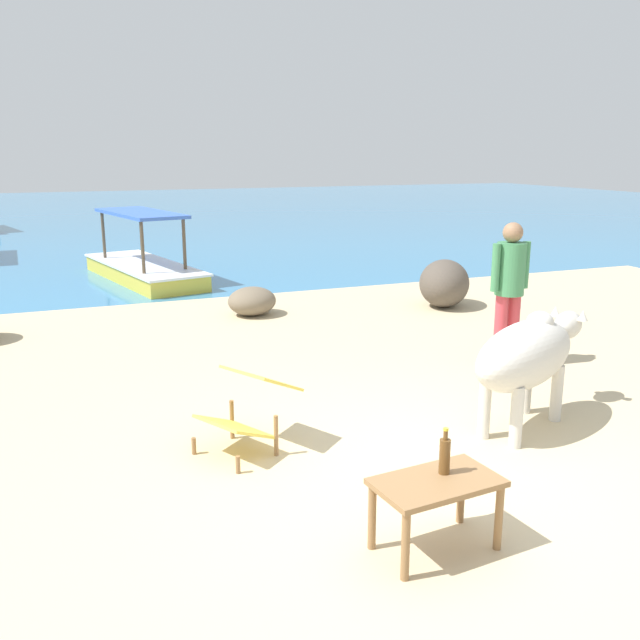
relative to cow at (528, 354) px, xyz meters
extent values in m
cube|color=#CCB78E|center=(-1.37, -0.59, -0.69)|extent=(18.00, 14.00, 0.04)
cube|color=teal|center=(-1.37, 21.41, -0.71)|extent=(60.00, 36.00, 0.03)
cylinder|color=beige|center=(0.24, 0.28, -0.41)|extent=(0.10, 0.10, 0.52)
cylinder|color=beige|center=(0.37, 0.02, -0.41)|extent=(0.10, 0.10, 0.52)
cylinder|color=beige|center=(-0.46, -0.07, -0.41)|extent=(0.10, 0.10, 0.52)
cylinder|color=beige|center=(-0.33, -0.33, -0.41)|extent=(0.10, 0.10, 0.52)
ellipsoid|color=beige|center=(-0.04, -0.02, 0.01)|extent=(1.51, 1.11, 0.57)
ellipsoid|color=beige|center=(0.74, 0.37, 0.10)|extent=(0.44, 0.37, 0.27)
cone|color=beige|center=(0.68, 0.49, 0.22)|extent=(0.13, 0.13, 0.09)
cone|color=beige|center=(0.80, 0.25, 0.22)|extent=(0.13, 0.13, 0.09)
ellipsoid|color=beige|center=(0.18, 0.09, 0.25)|extent=(0.34, 0.32, 0.19)
cube|color=olive|center=(-1.72, -1.38, -0.23)|extent=(0.80, 0.51, 0.04)
cylinder|color=olive|center=(-1.40, -1.17, -0.46)|extent=(0.05, 0.05, 0.42)
cylinder|color=olive|center=(-1.36, -1.53, -0.46)|extent=(0.05, 0.05, 0.42)
cylinder|color=olive|center=(-2.07, -1.24, -0.46)|extent=(0.05, 0.05, 0.42)
cylinder|color=olive|center=(-2.04, -1.59, -0.46)|extent=(0.05, 0.05, 0.42)
cylinder|color=brown|center=(-1.63, -1.32, -0.10)|extent=(0.07, 0.07, 0.22)
cylinder|color=brown|center=(-1.63, -1.32, 0.04)|extent=(0.03, 0.03, 0.06)
cylinder|color=yellow|center=(-1.63, -1.32, 0.08)|extent=(0.03, 0.03, 0.02)
cylinder|color=olive|center=(-2.57, 0.05, -0.60)|extent=(0.04, 0.04, 0.14)
cylinder|color=olive|center=(-2.81, 0.51, -0.60)|extent=(0.04, 0.04, 0.14)
cylinder|color=olive|center=(-2.21, 0.24, -0.50)|extent=(0.04, 0.04, 0.34)
cylinder|color=olive|center=(-2.45, 0.70, -0.50)|extent=(0.04, 0.04, 0.34)
cube|color=#EFD14C|center=(-2.51, 0.38, -0.43)|extent=(0.62, 0.66, 0.21)
cube|color=#EFD14C|center=(-2.23, 0.52, -0.10)|extent=(0.65, 0.68, 0.23)
cylinder|color=#CC3D47|center=(1.04, 1.57, -0.26)|extent=(0.14, 0.14, 0.82)
cylinder|color=#CC3D47|center=(0.86, 1.55, -0.26)|extent=(0.14, 0.14, 0.82)
cylinder|color=#428956|center=(0.95, 1.56, 0.44)|extent=(0.32, 0.32, 0.58)
cylinder|color=#428956|center=(1.16, 1.58, 0.47)|extent=(0.09, 0.09, 0.52)
cylinder|color=#428956|center=(0.74, 1.54, 0.47)|extent=(0.09, 0.09, 0.52)
sphere|color=#997051|center=(0.95, 1.56, 0.84)|extent=(0.22, 0.22, 0.22)
ellipsoid|color=brown|center=(1.91, 4.45, -0.30)|extent=(1.21, 1.29, 0.73)
ellipsoid|color=#756651|center=(-1.03, 5.01, -0.46)|extent=(1.00, 0.98, 0.42)
cube|color=gold|center=(-2.11, 8.63, -0.55)|extent=(1.87, 3.75, 0.28)
cube|color=white|center=(-2.11, 8.63, -0.39)|extent=(1.94, 3.84, 0.04)
cylinder|color=brown|center=(-2.73, 9.60, 0.06)|extent=(0.06, 0.06, 0.95)
cylinder|color=brown|center=(-1.98, 9.77, 0.06)|extent=(0.06, 0.06, 0.95)
cylinder|color=brown|center=(-2.25, 7.50, 0.06)|extent=(0.06, 0.06, 0.95)
cylinder|color=brown|center=(-1.50, 7.67, 0.06)|extent=(0.06, 0.06, 0.95)
cube|color=#3D66C6|center=(-2.11, 8.63, 0.57)|extent=(1.47, 2.66, 0.06)
camera|label=1|loc=(-3.76, -4.64, 1.71)|focal=38.75mm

